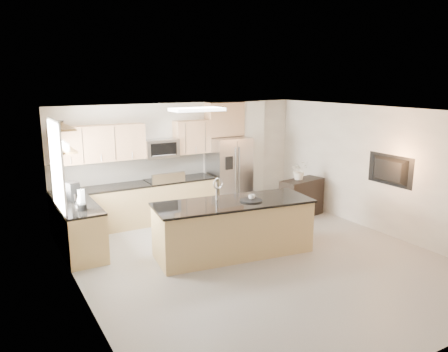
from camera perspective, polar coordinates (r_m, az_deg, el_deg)
floor at (r=7.90m, az=4.63°, el=-10.83°), size 6.50×6.50×0.00m
ceiling at (r=7.27m, az=4.99°, el=8.34°), size 6.00×6.50×0.02m
wall_back at (r=10.26m, az=-5.53°, el=2.23°), size 6.00×0.02×2.60m
wall_front at (r=5.27m, az=25.51°, el=-9.05°), size 6.00×0.02×2.60m
wall_left at (r=6.33m, az=-18.26°, el=-4.88°), size 0.02×6.50×2.60m
wall_right at (r=9.47m, az=19.95°, el=0.66°), size 0.02×6.50×2.60m
back_counter at (r=9.72m, az=-11.25°, el=-3.55°), size 3.55×0.66×1.44m
left_counter at (r=8.38m, az=-18.31°, el=-6.67°), size 0.66×1.50×0.92m
range at (r=9.92m, az=-7.80°, el=-3.09°), size 0.76×0.64×1.14m
upper_cabinets at (r=9.56m, az=-12.33°, el=4.44°), size 3.50×0.33×0.75m
microwave at (r=9.79m, az=-8.28°, el=3.62°), size 0.76×0.40×0.40m
refrigerator at (r=10.49m, az=0.65°, el=0.23°), size 0.92×0.78×1.78m
partition_column at (r=10.99m, az=3.48°, el=2.96°), size 0.60×0.30×2.60m
window at (r=8.03m, az=-20.99°, el=1.11°), size 0.04×1.15×1.65m
shelf_lower at (r=8.10m, az=-20.39°, el=3.40°), size 0.30×1.20×0.04m
shelf_upper at (r=8.05m, az=-20.59°, el=6.00°), size 0.30×1.20×0.04m
ceiling_fixture at (r=8.45m, az=-3.54°, el=8.68°), size 1.00×0.50×0.06m
island at (r=7.96m, az=1.23°, el=-6.75°), size 2.96×1.39×1.41m
credenza at (r=10.31m, az=10.09°, el=-2.80°), size 1.15×0.64×0.87m
cup at (r=7.95m, az=3.63°, el=-2.76°), size 0.15×0.15×0.09m
platter at (r=7.87m, az=3.57°, el=-3.19°), size 0.52×0.52×0.02m
blender at (r=7.88m, az=-18.10°, el=-3.17°), size 0.16×0.16×0.37m
kettle at (r=8.26m, az=-18.30°, el=-2.80°), size 0.20×0.20×0.25m
coffee_maker at (r=8.50m, az=-19.17°, el=-2.02°), size 0.25×0.28×0.36m
bowl at (r=8.43m, az=-21.07°, el=6.63°), size 0.40×0.40×0.08m
flower_vase at (r=10.14m, az=9.84°, el=1.35°), size 0.65×0.59×0.65m
television at (r=9.27m, az=20.54°, el=0.68°), size 0.14×1.08×0.62m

